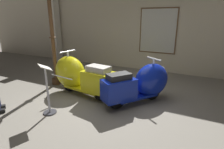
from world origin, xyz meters
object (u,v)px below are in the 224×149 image
Objects in this scene: lamppost at (52,32)px; scooter_1 at (142,83)px; scooter_0 at (78,75)px; info_stanchion at (48,94)px.

scooter_1 is at bearing -1.29° from lamppost.
scooter_0 is 1.77× the size of info_stanchion.
lamppost is 2.53× the size of info_stanchion.
scooter_0 is 1.13× the size of scooter_1.
info_stanchion is at bearing 101.16° from scooter_0.
scooter_0 is 1.69m from scooter_1.
scooter_0 is 1.14m from info_stanchion.
lamppost is (-2.75, 0.06, 1.10)m from scooter_1.
lamppost is at bearing -8.76° from scooter_0.
info_stanchion is at bearing 166.70° from scooter_1.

